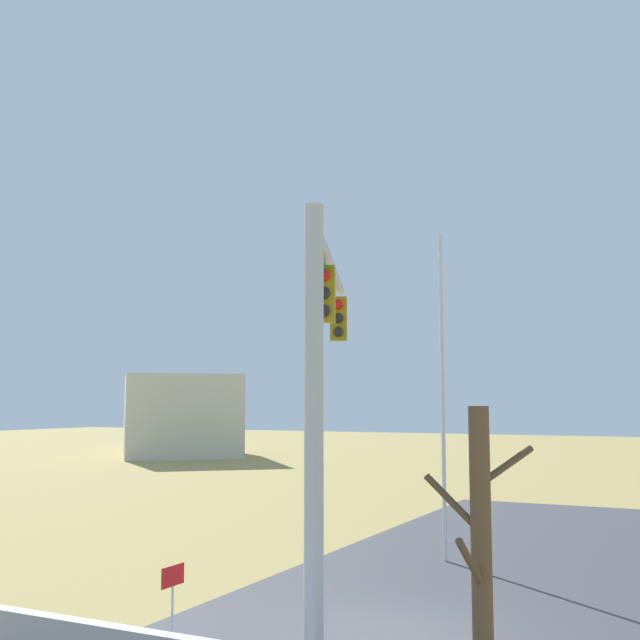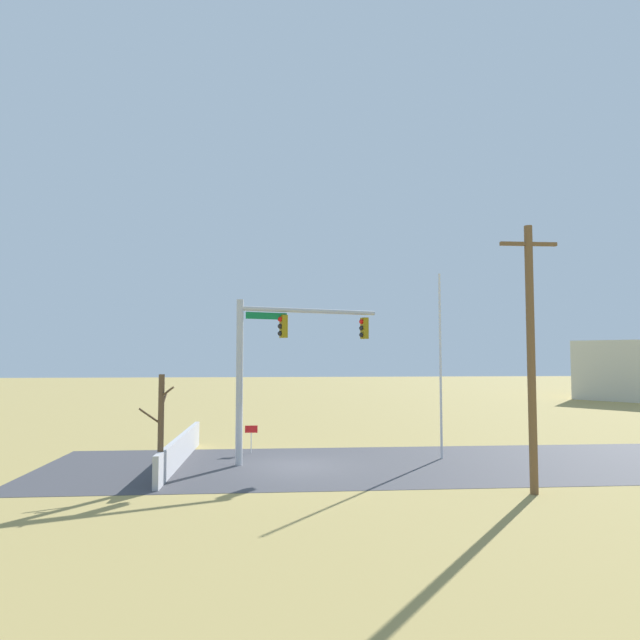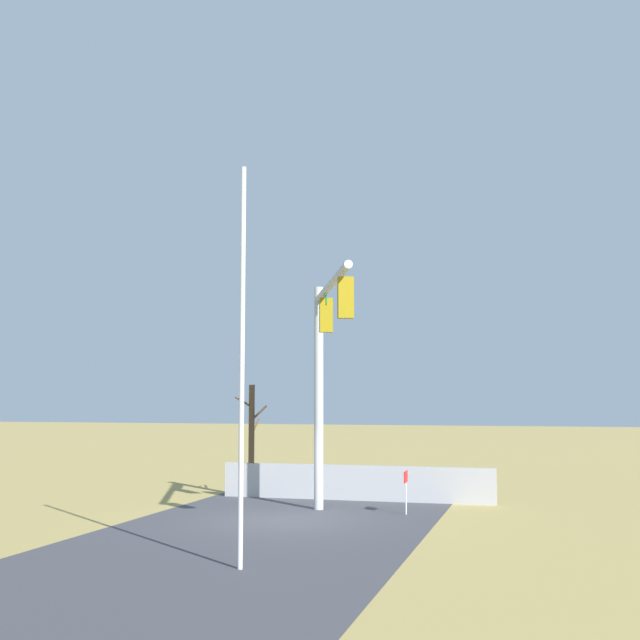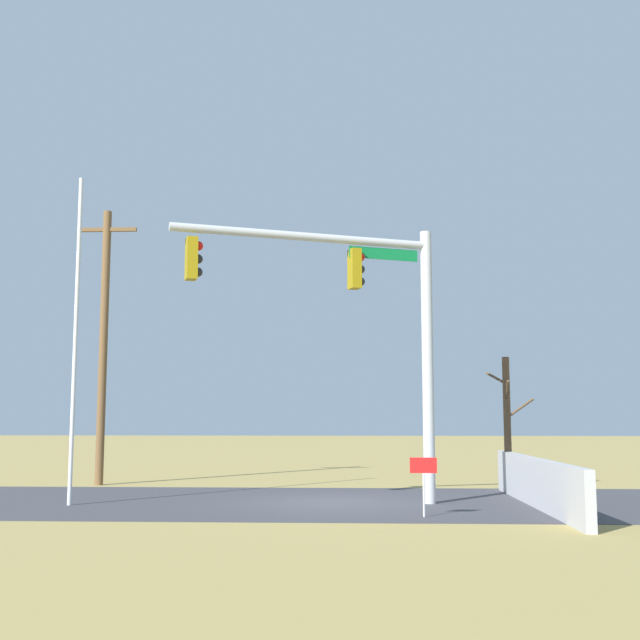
% 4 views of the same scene
% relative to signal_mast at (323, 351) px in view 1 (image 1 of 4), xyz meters
% --- Properties ---
extents(ground_plane, '(160.00, 160.00, 0.00)m').
position_rel_signal_mast_xyz_m(ground_plane, '(-0.72, 0.92, -4.61)').
color(ground_plane, '#9E894C').
extents(road_surface, '(28.00, 8.00, 0.01)m').
position_rel_signal_mast_xyz_m(road_surface, '(-4.72, 0.92, -4.61)').
color(road_surface, '#3D3D42').
rests_on(road_surface, ground_plane).
extents(signal_mast, '(6.07, 2.55, 6.64)m').
position_rel_signal_mast_xyz_m(signal_mast, '(0.00, 0.00, 0.00)').
color(signal_mast, '#B2B5BA').
rests_on(signal_mast, ground_plane).
extents(flagpole, '(0.10, 0.10, 7.92)m').
position_rel_signal_mast_xyz_m(flagpole, '(-6.94, -0.16, -0.65)').
color(flagpole, silver).
rests_on(flagpole, ground_plane).
extents(bare_tree, '(1.27, 1.02, 3.74)m').
position_rel_signal_mast_xyz_m(bare_tree, '(3.98, 3.63, -2.68)').
color(bare_tree, brown).
rests_on(bare_tree, ground_plane).
extents(open_sign, '(0.56, 0.04, 1.22)m').
position_rel_signal_mast_xyz_m(open_sign, '(1.20, -2.05, -3.70)').
color(open_sign, silver).
rests_on(open_sign, ground_plane).
extents(distant_building, '(13.27, 12.96, 5.68)m').
position_rel_signal_mast_xyz_m(distant_building, '(-34.97, -28.69, -1.77)').
color(distant_building, beige).
rests_on(distant_building, ground_plane).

